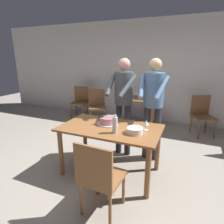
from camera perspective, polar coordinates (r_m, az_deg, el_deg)
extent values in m
plane|color=gray|center=(3.12, -0.49, -17.49)|extent=(14.00, 14.00, 0.00)
cube|color=silver|center=(5.36, 12.09, 11.77)|extent=(10.00, 0.12, 2.70)
cube|color=brown|center=(2.78, -0.52, -4.81)|extent=(1.46, 0.84, 0.03)
cylinder|color=brown|center=(2.98, -15.12, -11.80)|extent=(0.07, 0.07, 0.72)
cylinder|color=brown|center=(2.49, 10.72, -17.65)|extent=(0.07, 0.07, 0.72)
cylinder|color=brown|center=(3.49, -8.15, -7.12)|extent=(0.07, 0.07, 0.72)
cylinder|color=brown|center=(3.08, 13.62, -10.80)|extent=(0.07, 0.07, 0.72)
cylinder|color=silver|center=(2.90, -1.17, -3.50)|extent=(0.34, 0.34, 0.01)
cylinder|color=#D18C93|center=(2.88, -1.17, -2.54)|extent=(0.26, 0.26, 0.09)
cylinder|color=#926267|center=(2.87, -1.18, -1.62)|extent=(0.25, 0.25, 0.01)
cube|color=silver|center=(2.86, -0.78, -1.41)|extent=(0.18, 0.11, 0.00)
cube|color=black|center=(2.86, -3.38, -1.49)|extent=(0.08, 0.06, 0.02)
cylinder|color=white|center=(2.57, 6.89, -6.25)|extent=(0.22, 0.22, 0.01)
cylinder|color=white|center=(2.57, 6.90, -6.04)|extent=(0.22, 0.22, 0.01)
cylinder|color=white|center=(2.57, 6.91, -5.83)|extent=(0.22, 0.22, 0.01)
cylinder|color=white|center=(2.56, 6.92, -5.63)|extent=(0.22, 0.22, 0.01)
cylinder|color=white|center=(2.56, 6.92, -5.42)|extent=(0.22, 0.22, 0.01)
cylinder|color=white|center=(2.56, 6.93, -5.21)|extent=(0.22, 0.22, 0.01)
cylinder|color=white|center=(2.55, 6.94, -5.00)|extent=(0.22, 0.22, 0.01)
cylinder|color=white|center=(2.55, 6.95, -4.79)|extent=(0.22, 0.22, 0.01)
cylinder|color=silver|center=(2.71, 10.13, -5.30)|extent=(0.07, 0.07, 0.00)
cylinder|color=silver|center=(2.69, 10.16, -4.57)|extent=(0.01, 0.01, 0.07)
cone|color=silver|center=(2.67, 10.24, -3.16)|extent=(0.08, 0.08, 0.07)
cylinder|color=silver|center=(2.53, 0.90, -3.96)|extent=(0.07, 0.07, 0.22)
cylinder|color=silver|center=(2.49, 0.91, -1.26)|extent=(0.04, 0.04, 0.03)
cylinder|color=#2D2D38|center=(3.40, 4.74, -5.54)|extent=(0.11, 0.11, 0.95)
cylinder|color=#2D2D38|center=(3.48, 2.06, -4.99)|extent=(0.11, 0.11, 0.95)
cylinder|color=#3F474C|center=(3.24, 3.61, 7.16)|extent=(0.32, 0.32, 0.55)
sphere|color=tan|center=(3.21, 3.73, 14.15)|extent=(0.20, 0.20, 0.20)
cylinder|color=#3F474C|center=(3.00, 4.71, 7.80)|extent=(0.20, 0.41, 0.34)
cylinder|color=#3F474C|center=(3.15, -0.45, 8.25)|extent=(0.10, 0.42, 0.34)
cylinder|color=#2D2D38|center=(3.33, 13.27, -6.45)|extent=(0.11, 0.11, 0.95)
cylinder|color=#2D2D38|center=(3.37, 10.26, -6.01)|extent=(0.11, 0.11, 0.95)
cylinder|color=#4C6B93|center=(3.14, 12.54, 6.52)|extent=(0.32, 0.32, 0.55)
sphere|color=tan|center=(3.10, 13.00, 13.72)|extent=(0.20, 0.20, 0.20)
cylinder|color=#4C6B93|center=(2.92, 14.80, 7.10)|extent=(0.17, 0.42, 0.34)
cylinder|color=#4C6B93|center=(3.00, 8.90, 7.65)|extent=(0.14, 0.42, 0.34)
cube|color=brown|center=(2.26, -2.79, -18.94)|extent=(0.46, 0.46, 0.04)
cylinder|color=brown|center=(2.60, -4.43, -19.88)|extent=(0.04, 0.04, 0.41)
cylinder|color=brown|center=(2.47, 3.48, -22.07)|extent=(0.04, 0.04, 0.41)
cylinder|color=brown|center=(2.36, -9.30, -24.40)|extent=(0.04, 0.04, 0.41)
cylinder|color=brown|center=(2.22, -0.57, -27.37)|extent=(0.04, 0.04, 0.41)
cube|color=brown|center=(1.98, -5.83, -16.16)|extent=(0.44, 0.05, 0.45)
cube|color=brown|center=(4.81, 7.96, 3.96)|extent=(1.00, 0.70, 0.03)
cylinder|color=brown|center=(4.78, 1.99, -0.57)|extent=(0.07, 0.07, 0.71)
cylinder|color=brown|center=(4.56, 12.02, -1.77)|extent=(0.07, 0.07, 0.71)
cylinder|color=brown|center=(5.27, 4.15, 1.02)|extent=(0.07, 0.07, 0.71)
cylinder|color=brown|center=(5.07, 13.26, 0.01)|extent=(0.07, 0.07, 0.71)
cube|color=brown|center=(5.64, -9.92, 2.61)|extent=(0.50, 0.50, 0.04)
cylinder|color=brown|center=(5.47, -8.83, -0.22)|extent=(0.04, 0.04, 0.41)
cylinder|color=brown|center=(5.62, -12.26, 0.04)|extent=(0.04, 0.04, 0.41)
cylinder|color=brown|center=(5.79, -7.44, 0.77)|extent=(0.04, 0.04, 0.41)
cylinder|color=brown|center=(5.93, -10.72, 0.99)|extent=(0.04, 0.04, 0.41)
cube|color=brown|center=(5.77, -9.22, 5.44)|extent=(0.44, 0.10, 0.45)
cube|color=brown|center=(4.71, 25.91, -1.52)|extent=(0.59, 0.59, 0.04)
cylinder|color=brown|center=(4.73, 28.56, -4.71)|extent=(0.04, 0.04, 0.41)
cylinder|color=brown|center=(4.54, 24.68, -5.00)|extent=(0.04, 0.04, 0.41)
cylinder|color=brown|center=(5.02, 26.39, -3.28)|extent=(0.04, 0.04, 0.41)
cylinder|color=brown|center=(4.84, 22.67, -3.48)|extent=(0.04, 0.04, 0.41)
cube|color=brown|center=(4.82, 25.09, 1.98)|extent=(0.40, 0.23, 0.45)
cube|color=brown|center=(5.09, -4.52, 1.31)|extent=(0.60, 0.60, 0.04)
cylinder|color=brown|center=(4.98, -2.29, -1.66)|extent=(0.04, 0.04, 0.41)
cylinder|color=brown|center=(4.97, -6.47, -1.80)|extent=(0.04, 0.04, 0.41)
cylinder|color=brown|center=(5.33, -2.59, -0.46)|extent=(0.04, 0.04, 0.41)
cylinder|color=brown|center=(5.32, -6.51, -0.59)|extent=(0.04, 0.04, 0.41)
cube|color=brown|center=(5.23, -4.67, 4.48)|extent=(0.40, 0.24, 0.45)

